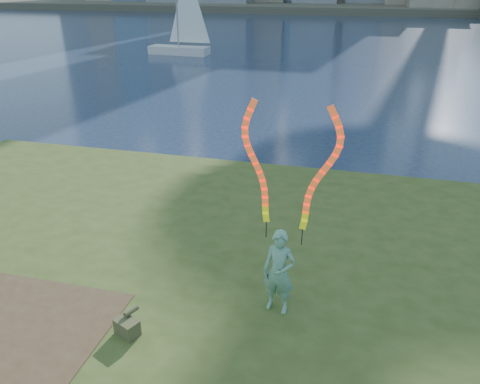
# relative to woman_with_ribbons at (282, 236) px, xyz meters

# --- Properties ---
(ground) EXTENTS (320.00, 320.00, 0.00)m
(ground) POSITION_rel_woman_with_ribbons_xyz_m (-1.96, 1.38, -2.23)
(ground) COLOR #1A2842
(ground) RESTS_ON ground
(grassy_knoll) EXTENTS (20.00, 18.00, 0.80)m
(grassy_knoll) POSITION_rel_woman_with_ribbons_xyz_m (-1.96, -0.91, -1.90)
(grassy_knoll) COLOR #3B4B1A
(grassy_knoll) RESTS_ON ground
(dirt_patch) EXTENTS (3.20, 3.00, 0.02)m
(dirt_patch) POSITION_rel_woman_with_ribbons_xyz_m (-4.16, -1.82, -1.42)
(dirt_patch) COLOR #47331E
(dirt_patch) RESTS_ON grassy_knoll
(far_shore) EXTENTS (320.00, 40.00, 1.20)m
(far_shore) POSITION_rel_woman_with_ribbons_xyz_m (-1.96, 96.38, -1.63)
(far_shore) COLOR #4C4738
(far_shore) RESTS_ON ground
(woman_with_ribbons) EXTENTS (1.98, 0.49, 3.91)m
(woman_with_ribbons) POSITION_rel_woman_with_ribbons_xyz_m (0.00, 0.00, 0.00)
(woman_with_ribbons) COLOR #166B3E
(woman_with_ribbons) RESTS_ON grassy_knoll
(canvas_bag) EXTENTS (0.45, 0.50, 0.36)m
(canvas_bag) POSITION_rel_woman_with_ribbons_xyz_m (-2.22, -1.23, -1.29)
(canvas_bag) COLOR #434A26
(canvas_bag) RESTS_ON grassy_knoll
(sailboat) EXTENTS (5.32, 1.80, 8.04)m
(sailboat) POSITION_rel_woman_with_ribbons_xyz_m (-13.69, 31.38, -0.85)
(sailboat) COLOR silver
(sailboat) RESTS_ON ground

